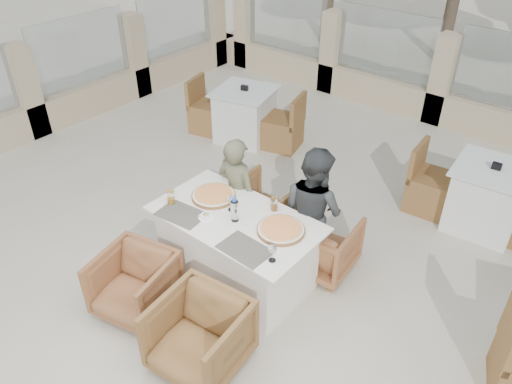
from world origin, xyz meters
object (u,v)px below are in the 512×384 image
Objects in this scene: bg_table_a at (245,115)px; pizza_left at (214,195)px; bg_table_b at (487,198)px; diner_right at (313,211)px; wine_glass_centre at (231,202)px; armchair_near_right at (199,337)px; pizza_right at (281,229)px; wine_glass_corner at (272,252)px; diner_left at (237,195)px; beer_glass_left at (171,197)px; dining_table at (236,249)px; olive_dish at (206,216)px; armchair_far_left at (264,207)px; armchair_far_right at (322,244)px; beer_glass_right at (274,204)px; water_bottle at (235,209)px; armchair_near_left at (135,284)px.

pizza_left is at bearing -70.54° from bg_table_a.
diner_right is at bearing -127.71° from bg_table_b.
wine_glass_centre is 1.28m from armchair_near_right.
pizza_right is 2.38× the size of wine_glass_corner.
diner_left is (-0.79, 1.38, 0.32)m from armchair_near_right.
beer_glass_left is 0.73m from diner_left.
beer_glass_left reaches higher than dining_table.
olive_dish is at bearing -70.81° from bg_table_a.
armchair_far_left is (0.09, 0.69, -0.49)m from pizza_left.
pizza_right is 0.67× the size of armchair_far_right.
pizza_left is 2.37× the size of wine_glass_centre.
beer_glass_right is at bearing -58.43° from bg_table_a.
water_bottle is 0.29m from olive_dish.
beer_glass_left is 0.43m from olive_dish.
wine_glass_corner reaches higher than armchair_near_left.
water_bottle is 0.41m from beer_glass_right.
wine_glass_centre is 2.96m from bg_table_b.
wine_glass_corner is 1.29× the size of beer_glass_left.
dining_table is 2.38× the size of armchair_near_left.
water_bottle reaches higher than armchair_near_right.
dining_table is at bearing -15.79° from pizza_left.
pizza_right is 0.87m from diner_left.
armchair_far_left is 0.85m from diner_right.
beer_glass_left is 0.88m from armchair_near_left.
dining_table is at bearing -167.05° from pizza_right.
diner_right is (0.79, 0.22, 0.04)m from diner_left.
beer_glass_right is (0.59, 0.22, 0.04)m from pizza_left.
pizza_left is at bearing -135.53° from bg_table_b.
beer_glass_right is (-0.25, 0.22, 0.04)m from pizza_right.
armchair_near_right is at bearing -113.84° from bg_table_b.
diner_left reaches higher than armchair_near_right.
water_bottle reaches higher than beer_glass_left.
beer_glass_left reaches higher than armchair_far_left.
armchair_far_left is 0.94× the size of armchair_near_right.
bg_table_b is (1.80, 2.61, -0.41)m from olive_dish.
pizza_left is (-0.39, 0.11, 0.41)m from dining_table.
diner_left reaches higher than wine_glass_centre.
armchair_far_left is (-0.29, 0.80, -0.08)m from dining_table.
wine_glass_corner is at bearing 68.72° from armchair_near_right.
armchair_near_right is (0.42, -0.93, -0.57)m from water_bottle.
armchair_near_left is 3.54m from bg_table_a.
pizza_left is 3.24× the size of beer_glass_right.
pizza_left is at bearing 25.73° from armchair_far_right.
wine_glass_centre reaches higher than bg_table_a.
pizza_left is 1.13m from armchair_near_left.
beer_glass_left is at bearing 31.84° from armchair_far_right.
wine_glass_corner is at bearing 129.69° from armchair_far_left.
beer_glass_left is 1.39m from diner_right.
wine_glass_centre is 0.27× the size of armchair_near_left.
armchair_far_right is (0.85, -0.12, -0.01)m from armchair_far_left.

